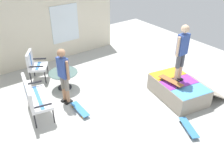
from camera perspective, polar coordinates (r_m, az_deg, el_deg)
name	(u,v)px	position (r m, az deg, el deg)	size (l,w,h in m)	color
ground_plane	(114,104)	(7.31, 0.58, -4.72)	(12.00, 12.00, 0.10)	#B2B2AD
house_facade	(42,30)	(9.54, -15.89, 11.93)	(0.23, 6.00, 2.52)	beige
skate_ramp	(179,89)	(7.67, 15.16, -1.18)	(1.95, 2.06, 0.54)	gray
patio_bench	(33,95)	(6.84, -17.69, -2.50)	(1.33, 0.77, 1.02)	black
patio_chair_near_house	(34,63)	(8.52, -17.53, 4.55)	(0.82, 0.79, 1.02)	black
patio_table	(64,77)	(7.92, -11.11, 1.64)	(0.90, 0.90, 0.57)	black
person_watching	(63,73)	(6.94, -11.14, 2.60)	(0.47, 0.29, 1.68)	black
person_skater	(182,50)	(7.15, 15.85, 7.66)	(0.25, 0.48, 1.68)	black
skateboard_by_bench	(80,109)	(6.96, -7.42, -5.80)	(0.80, 0.22, 0.10)	#3372B2
skateboard_spare	(189,127)	(6.61, 17.28, -9.54)	(0.81, 0.52, 0.10)	#3372B2
skateboard_on_ramp	(171,81)	(7.32, 13.47, 0.70)	(0.81, 0.23, 0.10)	brown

